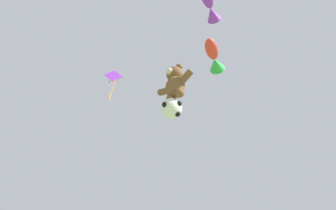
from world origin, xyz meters
name	(u,v)px	position (x,y,z in m)	size (l,w,h in m)	color
teddy_bear_kite	(175,83)	(0.96, 6.84, 13.00)	(1.92, 0.85, 1.95)	brown
soccer_ball_kite	(172,108)	(0.66, 6.97, 11.80)	(0.96, 0.96, 0.89)	white
fish_kite_crimson	(214,57)	(2.67, 7.46, 13.86)	(1.28, 1.80, 0.66)	red
fish_kite_violet	(210,6)	(4.11, 5.40, 13.84)	(1.06, 1.62, 0.53)	purple
diamond_kite	(113,79)	(-3.02, 6.39, 15.91)	(0.62, 0.76, 2.48)	purple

